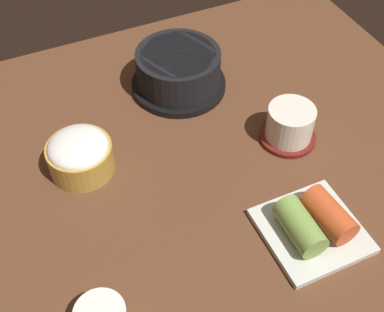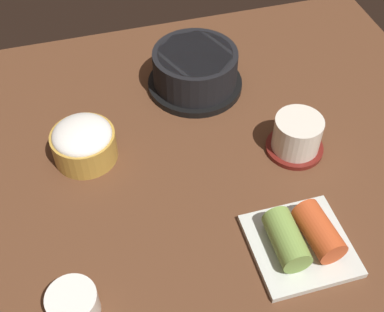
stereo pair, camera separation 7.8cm
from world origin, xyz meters
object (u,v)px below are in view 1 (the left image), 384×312
at_px(tea_cup_with_saucer, 290,125).
at_px(stone_pot, 178,70).
at_px(rice_bowl, 80,154).
at_px(kimchi_plate, 313,225).

bearing_deg(tea_cup_with_saucer, stone_pot, 119.91).
distance_m(rice_bowl, tea_cup_with_saucer, 0.34).
xyz_separation_m(stone_pot, kimchi_plate, (0.04, -0.37, -0.02)).
xyz_separation_m(tea_cup_with_saucer, kimchi_plate, (-0.07, -0.17, -0.01)).
height_order(stone_pot, tea_cup_with_saucer, stone_pot).
bearing_deg(stone_pot, kimchi_plate, -83.03).
relative_size(stone_pot, tea_cup_with_saucer, 1.84).
relative_size(stone_pot, kimchi_plate, 1.27).
bearing_deg(rice_bowl, stone_pot, 28.61).
height_order(tea_cup_with_saucer, kimchi_plate, tea_cup_with_saucer).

